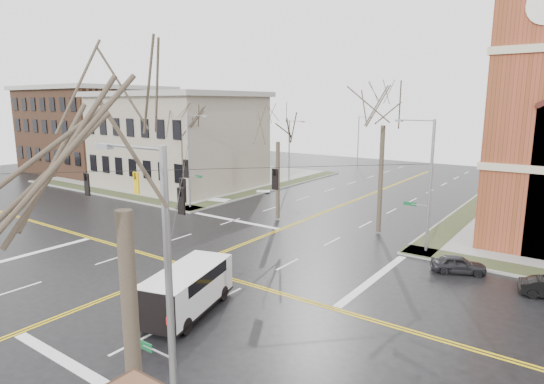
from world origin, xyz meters
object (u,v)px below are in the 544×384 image
Objects in this scene: signal_pole_ne at (428,182)px; cargo_van at (189,286)px; tree_nw_near at (278,137)px; tree_nw_far at (182,131)px; signal_pole_se at (165,301)px; streetlight_north_b at (359,139)px; tree_se at (122,186)px; tree_ne at (384,118)px; streetlight_north_a at (290,150)px; signal_pole_nw at (190,158)px; parked_car_a at (458,264)px.

signal_pole_ne is 1.45× the size of cargo_van.
tree_nw_near reaches higher than signal_pole_ne.
cargo_van is 0.61× the size of tree_nw_far.
tree_nw_far is (-25.26, 24.63, 2.45)m from signal_pole_se.
signal_pole_se reaches higher than streetlight_north_b.
signal_pole_ne is 0.76× the size of tree_se.
tree_nw_near is at bearing -76.16° from streetlight_north_b.
tree_se is (7.75, -9.11, 7.21)m from cargo_van.
tree_ne is at bearing -62.58° from streetlight_north_b.
tree_nw_near is (-13.34, 1.44, 2.40)m from signal_pole_ne.
tree_ne reaches higher than tree_se.
tree_ne is (2.23, 18.44, 7.75)m from cargo_van.
signal_pole_nw is at bearing -92.32° from streetlight_north_a.
tree_se is at bearing -87.41° from signal_pole_ne.
signal_pole_nw reaches higher than parked_car_a.
streetlight_north_a is 20.00m from streetlight_north_b.
signal_pole_nw is at bearing 180.00° from signal_pole_ne.
streetlight_north_a reaches higher than parked_car_a.
tree_se is at bearing -59.91° from signal_pole_se.
tree_nw_far is (-3.29, -34.87, 2.93)m from streetlight_north_b.
streetlight_north_a is 0.78× the size of tree_nw_far.
signal_pole_ne is at bearing -58.95° from streetlight_north_b.
parked_car_a is 0.32× the size of tree_nw_far.
cargo_van is 0.53× the size of tree_se.
signal_pole_ne reaches higher than parked_car_a.
signal_pole_nw is 1.00× the size of signal_pole_se.
parked_car_a is at bearing 85.35° from tree_se.
signal_pole_ne is 42.61m from streetlight_north_b.
signal_pole_se is 2.80× the size of parked_car_a.
tree_nw_near is 0.81× the size of tree_ne.
streetlight_north_a is 1.29× the size of cargo_van.
tree_ne reaches higher than signal_pole_se.
signal_pole_ne is 25.43m from tree_nw_far.
tree_nw_near is (9.31, 1.44, 2.40)m from signal_pole_nw.
streetlight_north_b is 54.63m from cargo_van.
signal_pole_nw is at bearing 134.55° from signal_pole_se.
signal_pole_nw reaches higher than streetlight_north_b.
streetlight_north_b reaches higher than parked_car_a.
cargo_van is 13.97m from tree_se.
signal_pole_ne is 1.00× the size of signal_pole_se.
signal_pole_nw is 0.88× the size of tree_nw_far.
tree_ne is 1.06× the size of tree_se.
streetlight_north_b is at bearing 110.61° from tree_se.
tree_ne is at bearing -38.32° from streetlight_north_a.
tree_nw_far is 20.96m from tree_ne.
tree_ne is at bearing 99.73° from signal_pole_se.
tree_ne is (8.94, 1.16, 1.71)m from tree_nw_near.
streetlight_north_a is 2.49× the size of parked_car_a.
signal_pole_nw is (-22.64, 0.00, 0.00)m from signal_pole_ne.
tree_ne reaches higher than tree_nw_near.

